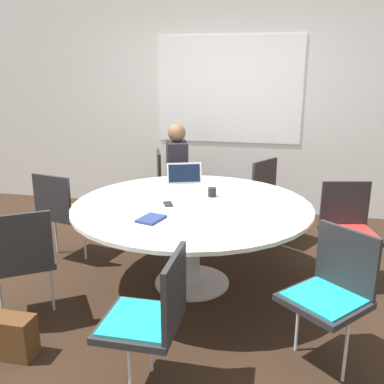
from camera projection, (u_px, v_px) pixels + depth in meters
The scene contains 16 objects.
ground_plane at pixel (192, 283), 3.73m from camera, with size 16.00×16.00×0.00m, color black.
wall_back at pixel (229, 106), 5.40m from camera, with size 8.00×0.07×2.70m.
conference_table at pixel (192, 214), 3.55m from camera, with size 1.97×1.97×0.73m.
chair_0 at pixel (170, 180), 5.14m from camera, with size 0.54×0.55×0.87m.
chair_1 at pixel (63, 208), 4.08m from camera, with size 0.52×0.51×0.87m.
chair_2 at pixel (22, 255), 3.05m from camera, with size 0.60×0.59×0.87m.
chair_3 at pixel (152, 313), 2.32m from camera, with size 0.42×0.44×0.87m.
chair_4 at pixel (332, 287), 2.59m from camera, with size 0.61×0.61×0.87m.
chair_5 at pixel (348, 224), 3.64m from camera, with size 0.52×0.50×0.87m.
chair_6 at pixel (274, 193), 4.56m from camera, with size 0.59×0.59×0.87m.
person_0 at pixel (178, 168), 4.87m from camera, with size 0.34×0.41×1.22m.
laptop at pixel (185, 181), 4.03m from camera, with size 0.40×0.35×0.21m.
spiral_notebook at pixel (151, 219), 3.14m from camera, with size 0.20×0.24×0.02m.
coffee_cup at pixel (212, 192), 3.72m from camera, with size 0.07×0.07×0.08m.
cell_phone at pixel (168, 204), 3.51m from camera, with size 0.12×0.16×0.01m.
handbag at pixel (7, 336), 2.75m from camera, with size 0.36×0.16×0.28m.
Camera 1 is at (0.72, -3.29, 1.79)m, focal length 40.00 mm.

